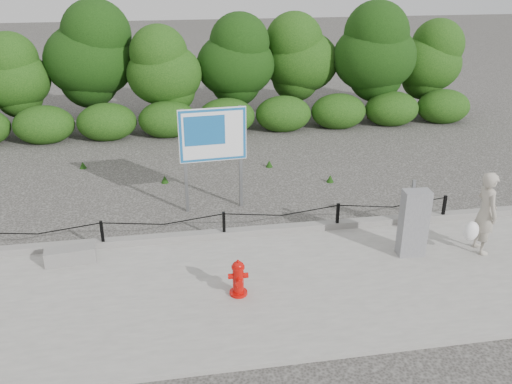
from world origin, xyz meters
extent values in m
plane|color=#2D2B28|center=(0.00, 0.00, 0.00)|extent=(90.00, 90.00, 0.00)
cube|color=gray|center=(0.00, -2.00, 0.04)|extent=(14.00, 4.00, 0.08)
cube|color=slate|center=(0.00, 0.05, 0.15)|extent=(14.00, 0.22, 0.14)
cube|color=black|center=(-2.50, 0.00, 0.38)|extent=(0.06, 0.06, 0.60)
cube|color=black|center=(0.00, 0.00, 0.38)|extent=(0.06, 0.06, 0.60)
cube|color=black|center=(2.50, 0.00, 0.38)|extent=(0.06, 0.06, 0.60)
cube|color=black|center=(5.00, 0.00, 0.38)|extent=(0.06, 0.06, 0.60)
cylinder|color=black|center=(-3.75, 0.00, 0.60)|extent=(2.50, 0.02, 0.02)
cylinder|color=black|center=(-1.25, 0.00, 0.60)|extent=(2.50, 0.02, 0.02)
cylinder|color=black|center=(1.25, 0.00, 0.60)|extent=(2.50, 0.02, 0.02)
cylinder|color=black|center=(3.75, 0.00, 0.60)|extent=(2.50, 0.02, 0.02)
cylinder|color=black|center=(-6.00, 9.00, 0.82)|extent=(0.18, 0.18, 1.65)
ellipsoid|color=#214E12|center=(-6.00, 9.00, 1.98)|extent=(2.44, 2.11, 2.64)
cylinder|color=black|center=(-3.50, 9.40, 1.06)|extent=(0.18, 0.18, 2.12)
ellipsoid|color=#214E12|center=(-3.50, 9.40, 2.54)|extent=(3.13, 2.71, 3.38)
cylinder|color=black|center=(-1.00, 8.60, 0.87)|extent=(0.18, 0.18, 1.74)
ellipsoid|color=#214E12|center=(-1.00, 8.60, 2.09)|extent=(2.57, 2.22, 2.78)
cylinder|color=black|center=(1.50, 9.00, 0.94)|extent=(0.18, 0.18, 1.89)
ellipsoid|color=#214E12|center=(1.50, 9.00, 2.27)|extent=(2.80, 2.42, 3.02)
cylinder|color=black|center=(4.00, 9.40, 0.93)|extent=(0.18, 0.18, 1.87)
ellipsoid|color=#214E12|center=(4.00, 9.40, 2.24)|extent=(2.76, 2.39, 2.99)
cylinder|color=black|center=(6.50, 8.60, 1.03)|extent=(0.18, 0.18, 2.06)
ellipsoid|color=#214E12|center=(6.50, 8.60, 2.48)|extent=(3.05, 2.64, 3.30)
cylinder|color=black|center=(8.80, 9.00, 0.86)|extent=(0.18, 0.18, 1.72)
ellipsoid|color=#214E12|center=(8.80, 9.00, 2.07)|extent=(2.55, 2.20, 2.76)
cylinder|color=#B70A06|center=(0.00, -2.14, 0.11)|extent=(0.34, 0.34, 0.05)
cylinder|color=#B70A06|center=(0.00, -2.14, 0.37)|extent=(0.21, 0.21, 0.48)
cylinder|color=#B70A06|center=(0.00, -2.14, 0.63)|extent=(0.24, 0.24, 0.04)
ellipsoid|color=#B70A06|center=(0.00, -2.14, 0.66)|extent=(0.22, 0.22, 0.15)
cylinder|color=#B70A06|center=(0.00, -2.14, 0.75)|extent=(0.06, 0.06, 0.04)
cylinder|color=#B70A06|center=(-0.13, -2.14, 0.45)|extent=(0.09, 0.10, 0.10)
cylinder|color=#B70A06|center=(0.14, -2.15, 0.45)|extent=(0.09, 0.10, 0.10)
cylinder|color=#B70A06|center=(0.00, -2.29, 0.40)|extent=(0.14, 0.11, 0.13)
cylinder|color=slate|center=(-0.02, -2.26, 0.33)|extent=(0.01, 0.05, 0.10)
imported|color=#A39B8C|center=(5.07, -1.43, 0.93)|extent=(0.43, 0.63, 1.71)
ellipsoid|color=white|center=(4.72, -1.58, 0.63)|extent=(0.31, 0.24, 0.41)
cube|color=slate|center=(-3.08, -0.50, 0.23)|extent=(0.99, 0.44, 0.31)
cube|color=gray|center=(3.61, -1.34, 0.77)|extent=(0.54, 0.34, 1.39)
cube|color=slate|center=(3.61, -1.14, 0.85)|extent=(0.06, 0.06, 1.53)
cube|color=slate|center=(-0.69, 1.62, 1.25)|extent=(0.08, 0.08, 2.49)
cube|color=slate|center=(0.61, 1.71, 1.25)|extent=(0.08, 0.08, 2.49)
cube|color=white|center=(-0.03, 1.61, 1.87)|extent=(1.56, 0.16, 1.25)
cube|color=#155C9E|center=(-0.03, 1.58, 1.87)|extent=(1.52, 0.11, 1.21)
cube|color=#155C9E|center=(-0.22, 1.56, 1.99)|extent=(0.93, 0.07, 0.69)
camera|label=1|loc=(-1.06, -10.18, 5.58)|focal=38.00mm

